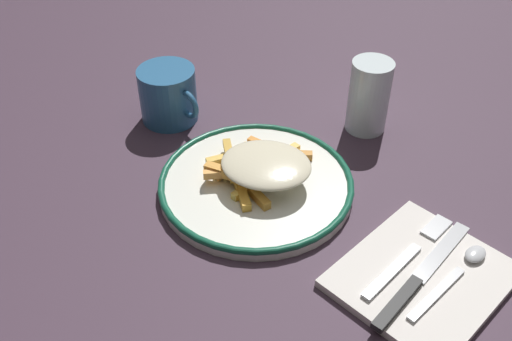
# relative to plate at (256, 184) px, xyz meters

# --- Properties ---
(ground_plane) EXTENTS (2.60, 2.60, 0.00)m
(ground_plane) POSITION_rel_plate_xyz_m (0.00, 0.00, -0.01)
(ground_plane) COLOR #3F2E3C
(plate) EXTENTS (0.27, 0.27, 0.02)m
(plate) POSITION_rel_plate_xyz_m (0.00, 0.00, 0.00)
(plate) COLOR white
(plate) RESTS_ON ground_plane
(fries_heap) EXTENTS (0.18, 0.17, 0.04)m
(fries_heap) POSITION_rel_plate_xyz_m (-0.00, 0.01, 0.03)
(fries_heap) COLOR gold
(fries_heap) RESTS_ON plate
(napkin) EXTENTS (0.17, 0.20, 0.01)m
(napkin) POSITION_rel_plate_xyz_m (0.26, 0.02, -0.00)
(napkin) COLOR silver
(napkin) RESTS_ON ground_plane
(fork) EXTENTS (0.02, 0.18, 0.01)m
(fork) POSITION_rel_plate_xyz_m (0.23, 0.04, 0.00)
(fork) COLOR silver
(fork) RESTS_ON napkin
(knife) EXTENTS (0.03, 0.21, 0.01)m
(knife) POSITION_rel_plate_xyz_m (0.26, 0.01, 0.00)
(knife) COLOR black
(knife) RESTS_ON napkin
(spoon) EXTENTS (0.02, 0.15, 0.01)m
(spoon) POSITION_rel_plate_xyz_m (0.28, 0.06, 0.01)
(spoon) COLOR silver
(spoon) RESTS_ON napkin
(water_glass) EXTENTS (0.06, 0.06, 0.12)m
(water_glass) POSITION_rel_plate_xyz_m (0.02, 0.23, 0.05)
(water_glass) COLOR silver
(water_glass) RESTS_ON ground_plane
(coffee_mug) EXTENTS (0.12, 0.09, 0.09)m
(coffee_mug) POSITION_rel_plate_xyz_m (-0.22, 0.03, 0.03)
(coffee_mug) COLOR #2B5F8D
(coffee_mug) RESTS_ON ground_plane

